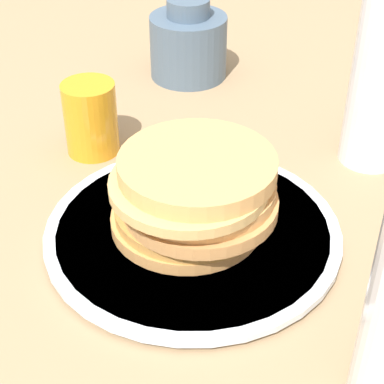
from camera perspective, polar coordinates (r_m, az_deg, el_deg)
The scene contains 6 objects.
ground_plane at distance 0.62m, azimuth -0.72°, elevation -4.68°, with size 4.00×4.00×0.00m, color #9E7F5B.
plate at distance 0.62m, azimuth 0.00°, elevation -3.52°, with size 0.28×0.28×0.01m.
pancake_stack at distance 0.59m, azimuth 0.20°, elevation -0.16°, with size 0.16×0.16×0.08m.
juice_glass at distance 0.74m, azimuth -8.99°, elevation 6.49°, with size 0.06×0.06×0.08m.
cream_jug at distance 0.91m, azimuth -0.32°, elevation 13.05°, with size 0.11×0.11×0.11m.
water_bottle_near at distance 0.71m, azimuth 16.63°, elevation 10.00°, with size 0.07×0.07×0.22m.
Camera 1 is at (0.30, -0.36, 0.40)m, focal length 60.00 mm.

